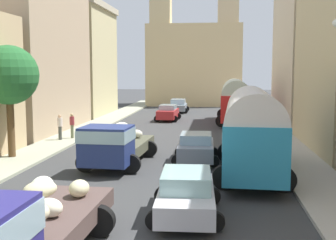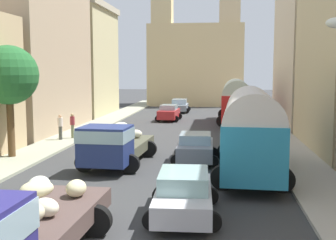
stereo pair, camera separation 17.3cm
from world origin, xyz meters
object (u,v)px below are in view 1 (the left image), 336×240
cargo_truck_1 (115,144)px  pedestrian_2 (72,125)px  car_3 (196,147)px  pedestrian_4 (60,126)px  parked_bus_1 (235,99)px  parked_bus_0 (252,128)px  car_2 (186,194)px  cargo_truck_0 (13,233)px  car_0 (168,113)px  car_1 (178,106)px

cargo_truck_1 → pedestrian_2: (-4.83, 7.78, -0.10)m
car_3 → pedestrian_4: 10.78m
parked_bus_1 → car_3: size_ratio=2.52×
pedestrian_2 → pedestrian_4: bearing=-128.1°
parked_bus_0 → pedestrian_4: (-11.94, 7.94, -1.11)m
parked_bus_1 → cargo_truck_1: (-6.63, -18.77, -0.97)m
cargo_truck_1 → pedestrian_2: bearing=121.8°
car_2 → pedestrian_2: bearing=121.1°
cargo_truck_0 → pedestrian_4: cargo_truck_0 is taller
parked_bus_1 → pedestrian_2: bearing=-136.2°
parked_bus_0 → car_2: (-2.56, -5.93, -1.40)m
parked_bus_1 → cargo_truck_1: bearing=-109.4°
car_3 → car_2: bearing=-89.5°
cargo_truck_1 → car_2: size_ratio=1.56×
parked_bus_1 → car_0: 6.47m
parked_bus_1 → car_1: parked_bus_1 is taller
cargo_truck_1 → car_3: (3.90, 1.61, -0.41)m
parked_bus_1 → car_2: parked_bus_1 is taller
parked_bus_0 → car_2: 6.61m
cargo_truck_0 → cargo_truck_1: cargo_truck_0 is taller
pedestrian_4 → pedestrian_2: bearing=51.9°
parked_bus_1 → car_2: size_ratio=2.22×
cargo_truck_1 → pedestrian_2: size_ratio=3.63×
cargo_truck_0 → car_3: (3.38, 13.46, -0.44)m
cargo_truck_0 → pedestrian_2: 20.35m
parked_bus_1 → car_1: 11.08m
cargo_truck_0 → parked_bus_0: bearing=61.2°
cargo_truck_1 → car_2: bearing=-59.8°
pedestrian_4 → cargo_truck_1: bearing=-52.4°
parked_bus_0 → car_1: parked_bus_0 is taller
parked_bus_1 → cargo_truck_0: 31.24m
car_3 → pedestrian_2: size_ratio=2.06×
cargo_truck_1 → parked_bus_0: bearing=-7.9°
car_1 → car_2: bearing=-84.6°
parked_bus_0 → car_3: parked_bus_0 is taller
pedestrian_2 → car_0: bearing=66.6°
car_2 → car_3: 8.44m
car_0 → car_2: (3.57, -26.70, -0.02)m
pedestrian_4 → car_2: bearing=-55.9°
car_1 → car_3: car_1 is taller
parked_bus_1 → car_2: bearing=-95.9°
car_2 → pedestrian_4: pedestrian_4 is taller
car_1 → car_2: 35.01m
car_2 → car_1: bearing=95.4°
parked_bus_0 → cargo_truck_0: size_ratio=1.19×
pedestrian_4 → parked_bus_0: bearing=-33.6°
parked_bus_1 → cargo_truck_1: parked_bus_1 is taller
car_0 → pedestrian_2: size_ratio=2.15×
parked_bus_0 → car_2: size_ratio=2.01×
car_3 → car_0: bearing=100.8°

